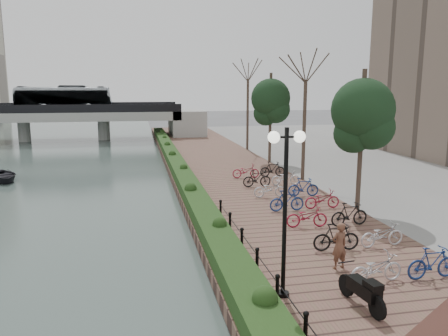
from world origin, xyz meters
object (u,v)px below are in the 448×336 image
object	(u,v)px
pedestrian	(339,246)
boat	(0,176)
motorcycle	(361,289)
lamppost	(286,176)

from	to	relation	value
pedestrian	boat	size ratio (longest dim) A/B	0.41
motorcycle	boat	world-z (taller)	motorcycle
lamppost	pedestrian	xyz separation A→B (m)	(2.33, 1.42, -2.61)
lamppost	motorcycle	world-z (taller)	lamppost
boat	lamppost	bearing A→B (deg)	-86.79
lamppost	motorcycle	xyz separation A→B (m)	(1.79, -1.01, -2.86)
motorcycle	pedestrian	world-z (taller)	pedestrian
lamppost	motorcycle	bearing A→B (deg)	-29.38
lamppost	boat	size ratio (longest dim) A/B	1.25
pedestrian	motorcycle	bearing A→B (deg)	65.88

